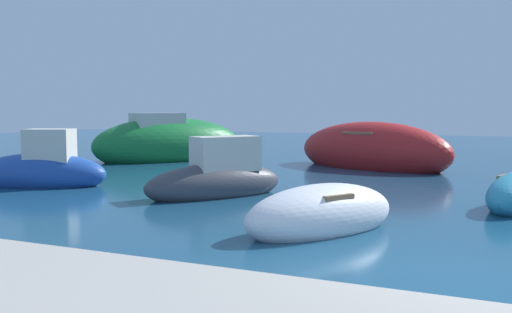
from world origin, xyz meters
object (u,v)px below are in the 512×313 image
moored_boat_3 (42,170)px  moored_boat_8 (217,178)px  moored_boat_0 (169,144)px  moored_boat_6 (322,214)px  moored_boat_1 (372,151)px

moored_boat_3 → moored_boat_8: bearing=161.3°
moored_boat_0 → moored_boat_6: 14.11m
moored_boat_3 → moored_boat_8: 5.23m
moored_boat_0 → moored_boat_3: bearing=-136.2°
moored_boat_6 → moored_boat_1: bearing=39.6°
moored_boat_6 → moored_boat_0: bearing=75.9°
moored_boat_3 → moored_boat_6: bearing=142.0°
moored_boat_0 → moored_boat_6: bearing=-100.3°
moored_boat_6 → moored_boat_8: bearing=84.4°
moored_boat_1 → moored_boat_3: bearing=71.9°
moored_boat_8 → moored_boat_0: bearing=-105.6°
moored_boat_0 → moored_boat_1: moored_boat_0 is taller
moored_boat_3 → moored_boat_1: bearing=-154.1°
moored_boat_0 → moored_boat_6: moored_boat_0 is taller
moored_boat_6 → moored_boat_3: bearing=107.7°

